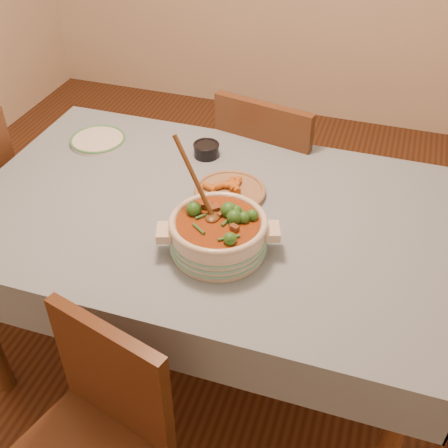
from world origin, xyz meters
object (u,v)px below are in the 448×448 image
Objects in this scene: dining_table at (208,229)px; white_plate at (98,140)px; stew_casserole at (218,232)px; condiment_bowl at (206,149)px; fried_plate at (230,191)px; chair_far at (271,174)px; chair_near at (95,436)px.

white_plate is (-0.58, 0.29, 0.10)m from dining_table.
stew_casserole is 0.57m from condiment_bowl.
stew_casserole is 1.18× the size of fried_plate.
dining_table is 0.37m from condiment_bowl.
white_plate is 0.90× the size of fried_plate.
fried_plate is 0.58m from chair_far.
dining_table is 2.00× the size of chair_near.
stew_casserole reaches higher than fried_plate.
chair_far reaches higher than white_plate.
condiment_bowl is at bearing 110.37° from dining_table.
condiment_bowl is at bearing 68.13° from chair_far.
chair_far reaches higher than dining_table.
dining_table is at bearing 99.81° from chair_near.
stew_casserole is 0.84m from white_plate.
stew_casserole is at bearing 103.38° from chair_far.
chair_far is (-0.03, 0.82, -0.31)m from stew_casserole.
condiment_bowl is at bearing 127.18° from fried_plate.
chair_far is at bearing 83.13° from dining_table.
stew_casserole reaches higher than white_plate.
chair_far is at bearing 27.37° from white_plate.
fried_plate is (0.05, 0.10, 0.11)m from dining_table.
chair_near is at bearing -95.84° from dining_table.
condiment_bowl is (-0.23, 0.52, -0.05)m from stew_casserole.
dining_table is 5.71× the size of white_plate.
chair_far reaches higher than chair_near.
chair_far is 1.39m from chair_near.
dining_table is 5.14× the size of fried_plate.
white_plate is 0.32× the size of chair_far.
dining_table is 0.65m from white_plate.
stew_casserole is at bearing -66.62° from condiment_bowl.
chair_far is at bearing 91.96° from stew_casserole.
fried_plate reaches higher than dining_table.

